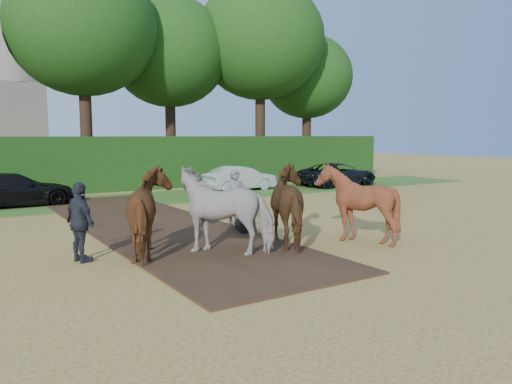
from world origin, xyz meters
name	(u,v)px	position (x,y,z in m)	size (l,w,h in m)	color
ground	(209,284)	(0.00, 0.00, 0.00)	(120.00, 120.00, 0.00)	gold
earth_strip	(153,225)	(1.50, 7.00, 0.03)	(4.50, 17.00, 0.05)	#472D1C
grass_verge	(63,205)	(0.00, 14.00, 0.01)	(50.00, 5.00, 0.03)	#38601E
hedgerow	(43,166)	(0.00, 18.50, 1.50)	(46.00, 1.60, 3.00)	#14380F
spectator_far	(80,222)	(-1.76, 3.32, 0.98)	(1.15, 0.48, 1.96)	#22242D
plough_team	(261,207)	(2.78, 2.26, 1.12)	(7.87, 5.78, 2.26)	brown
parked_cars	(95,187)	(1.41, 14.00, 0.70)	(36.64, 3.41, 1.47)	silver
church	(17,41)	(4.00, 55.00, 13.73)	(5.20, 5.20, 27.00)	slate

